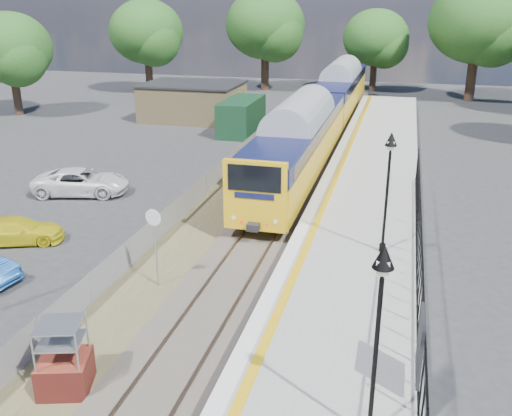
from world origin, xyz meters
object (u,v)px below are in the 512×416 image
(victorian_lamp_north, at_px, (389,165))
(speed_sign, at_px, (155,234))
(victorian_lamp_south, at_px, (380,299))
(car_white, at_px, (81,182))
(train, at_px, (325,107))
(car_yellow, at_px, (17,231))
(brick_plinth, at_px, (63,358))

(victorian_lamp_north, xyz_separation_m, speed_sign, (-7.80, -3.25, -2.20))
(victorian_lamp_south, bearing_deg, car_white, 136.38)
(speed_sign, bearing_deg, victorian_lamp_north, 30.63)
(victorian_lamp_south, relative_size, car_white, 0.92)
(train, distance_m, car_white, 19.44)
(victorian_lamp_north, relative_size, car_yellow, 1.20)
(speed_sign, height_order, car_white, speed_sign)
(train, distance_m, brick_plinth, 30.97)
(car_yellow, bearing_deg, train, -45.79)
(victorian_lamp_south, xyz_separation_m, train, (-5.50, 31.59, -1.96))
(victorian_lamp_south, height_order, speed_sign, victorian_lamp_south)
(train, height_order, speed_sign, train)
(victorian_lamp_north, relative_size, car_white, 0.92)
(car_yellow, bearing_deg, victorian_lamp_south, -142.17)
(train, bearing_deg, victorian_lamp_south, -80.12)
(victorian_lamp_north, relative_size, brick_plinth, 2.21)
(victorian_lamp_north, height_order, speed_sign, victorian_lamp_north)
(victorian_lamp_north, bearing_deg, train, 103.79)
(victorian_lamp_north, bearing_deg, victorian_lamp_south, -88.85)
(victorian_lamp_south, distance_m, brick_plinth, 8.69)
(car_yellow, bearing_deg, car_white, -15.28)
(victorian_lamp_north, height_order, car_white, victorian_lamp_north)
(victorian_lamp_south, height_order, car_white, victorian_lamp_south)
(train, bearing_deg, brick_plinth, -94.63)
(brick_plinth, relative_size, speed_sign, 0.68)
(brick_plinth, relative_size, car_yellow, 0.54)
(train, xyz_separation_m, car_white, (-10.73, -16.13, -1.65))
(speed_sign, bearing_deg, victorian_lamp_south, -32.15)
(car_yellow, bearing_deg, victorian_lamp_north, -108.21)
(victorian_lamp_south, distance_m, train, 32.13)
(train, height_order, car_yellow, train)
(train, bearing_deg, car_yellow, -113.79)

